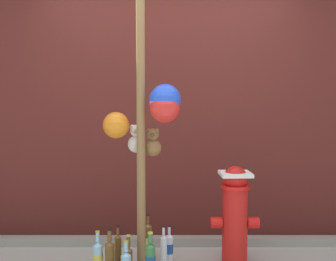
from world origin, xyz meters
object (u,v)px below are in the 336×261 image
object	(u,v)px
bottle_2	(128,258)
fire_hydrant	(235,213)
bottle_3	(150,261)
bottle_6	(148,241)
bottle_4	(98,257)
bottle_0	(118,250)
bottle_7	(110,256)
bottle_8	(169,247)
bottle_1	(163,251)
memorial_post	(150,89)

from	to	relation	value
bottle_2	fire_hydrant	bearing A→B (deg)	13.01
bottle_3	bottle_6	distance (m)	0.47
bottle_4	bottle_6	distance (m)	0.51
bottle_4	bottle_2	bearing A→B (deg)	-2.49
bottle_0	bottle_7	size ratio (longest dim) A/B	0.94
bottle_2	bottle_3	world-z (taller)	bottle_3
bottle_7	bottle_8	world-z (taller)	bottle_7
bottle_0	bottle_1	world-z (taller)	bottle_1
bottle_7	bottle_0	bearing A→B (deg)	73.06
fire_hydrant	bottle_3	distance (m)	0.84
bottle_0	bottle_7	world-z (taller)	bottle_7
bottle_7	bottle_1	bearing A→B (deg)	15.92
memorial_post	bottle_6	bearing A→B (deg)	96.40
bottle_7	bottle_8	xyz separation A→B (m)	(0.48, 0.26, -0.02)
bottle_0	bottle_6	distance (m)	0.31
bottle_3	bottle_8	distance (m)	0.42
bottle_2	bottle_6	distance (m)	0.36
bottle_3	bottle_7	world-z (taller)	bottle_3
bottle_1	bottle_2	world-z (taller)	bottle_1
bottle_2	bottle_3	bearing A→B (deg)	-37.82
memorial_post	bottle_3	size ratio (longest dim) A/B	7.06
bottle_0	bottle_6	world-z (taller)	bottle_6
fire_hydrant	bottle_2	bearing A→B (deg)	-166.99
memorial_post	bottle_8	world-z (taller)	memorial_post
bottle_1	fire_hydrant	bearing A→B (deg)	8.77
bottle_2	bottle_3	size ratio (longest dim) A/B	0.82
bottle_1	bottle_2	size ratio (longest dim) A/B	1.13
bottle_2	bottle_4	xyz separation A→B (m)	(-0.25, 0.01, 0.01)
bottle_1	bottle_3	size ratio (longest dim) A/B	0.93
fire_hydrant	bottle_2	size ratio (longest dim) A/B	2.65
bottle_2	bottle_4	world-z (taller)	bottle_4
memorial_post	bottle_6	world-z (taller)	memorial_post
bottle_6	fire_hydrant	bearing A→B (deg)	-9.57
fire_hydrant	bottle_0	size ratio (longest dim) A/B	2.41
bottle_1	memorial_post	bearing A→B (deg)	-156.52
bottle_1	bottle_4	world-z (taller)	bottle_1
bottle_7	bottle_8	bearing A→B (deg)	28.70
fire_hydrant	bottle_7	xyz separation A→B (m)	(-1.04, -0.22, -0.29)
bottle_1	bottle_2	xyz separation A→B (m)	(-0.28, -0.11, -0.02)
bottle_0	bottle_2	xyz separation A→B (m)	(0.10, -0.15, -0.02)
bottle_0	bottle_4	xyz separation A→B (m)	(-0.15, -0.14, -0.01)
fire_hydrant	bottle_7	distance (m)	1.10
bottle_0	bottle_1	xyz separation A→B (m)	(0.38, -0.04, 0.00)
memorial_post	bottle_3	world-z (taller)	memorial_post
bottle_1	bottle_7	bearing A→B (deg)	-164.08
fire_hydrant	bottle_4	distance (m)	1.19
bottle_0	bottle_6	bearing A→B (deg)	36.82
memorial_post	bottle_7	distance (m)	1.38
bottle_8	bottle_6	bearing A→B (deg)	156.95
bottle_2	bottle_7	distance (m)	0.15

